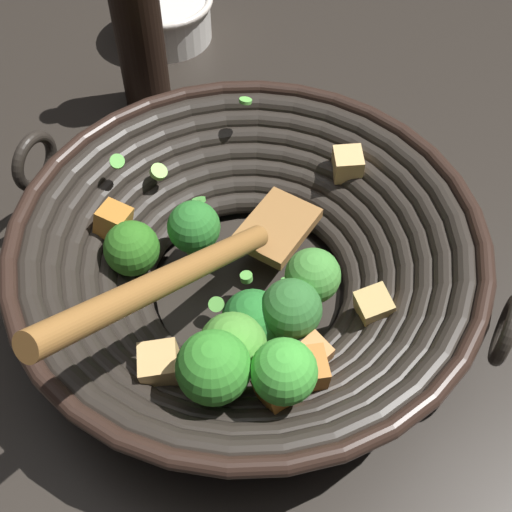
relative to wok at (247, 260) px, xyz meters
name	(u,v)px	position (x,y,z in m)	size (l,w,h in m)	color
ground_plane	(248,295)	(0.00, 0.00, -0.05)	(4.00, 4.00, 0.00)	#28231E
wok	(247,260)	(0.00, 0.00, 0.00)	(0.38, 0.38, 0.20)	black
soy_sauce_bottle	(140,42)	(-0.04, -0.28, 0.02)	(0.05, 0.05, 0.19)	black
prep_bowl	(165,16)	(-0.11, -0.38, -0.03)	(0.12, 0.12, 0.05)	silver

